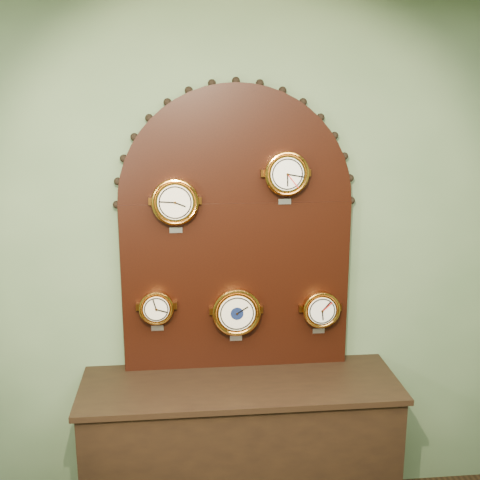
{
  "coord_description": "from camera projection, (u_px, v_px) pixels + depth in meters",
  "views": [
    {
      "loc": [
        -0.29,
        -0.61,
        2.28
      ],
      "look_at": [
        0.0,
        2.25,
        1.58
      ],
      "focal_mm": 45.35,
      "sensor_mm": 36.0,
      "label": 1
    }
  ],
  "objects": [
    {
      "name": "roman_clock",
      "position": [
        175.0,
        201.0,
        3.01
      ],
      "size": [
        0.24,
        0.08,
        0.29
      ],
      "color": "orange",
      "rests_on": "display_board"
    },
    {
      "name": "wall_back",
      "position": [
        235.0,
        262.0,
        3.24
      ],
      "size": [
        4.0,
        0.0,
        4.0
      ],
      "primitive_type": "plane",
      "rotation": [
        1.57,
        0.0,
        0.0
      ],
      "color": "#526B49",
      "rests_on": "ground"
    },
    {
      "name": "display_board",
      "position": [
        236.0,
        222.0,
        3.14
      ],
      "size": [
        1.26,
        0.06,
        1.53
      ],
      "color": "black",
      "rests_on": "shop_counter"
    },
    {
      "name": "shop_counter",
      "position": [
        240.0,
        456.0,
        3.21
      ],
      "size": [
        1.6,
        0.5,
        0.8
      ],
      "primitive_type": "cube",
      "color": "black",
      "rests_on": "ground_plane"
    },
    {
      "name": "tide_clock",
      "position": [
        321.0,
        309.0,
        3.23
      ],
      "size": [
        0.2,
        0.08,
        0.25
      ],
      "color": "orange",
      "rests_on": "display_board"
    },
    {
      "name": "barometer",
      "position": [
        236.0,
        311.0,
        3.18
      ],
      "size": [
        0.26,
        0.08,
        0.31
      ],
      "color": "orange",
      "rests_on": "display_board"
    },
    {
      "name": "hygrometer",
      "position": [
        156.0,
        307.0,
        3.13
      ],
      "size": [
        0.18,
        0.08,
        0.23
      ],
      "color": "orange",
      "rests_on": "display_board"
    },
    {
      "name": "arabic_clock",
      "position": [
        286.0,
        173.0,
        3.03
      ],
      "size": [
        0.22,
        0.08,
        0.28
      ],
      "color": "orange",
      "rests_on": "display_board"
    }
  ]
}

